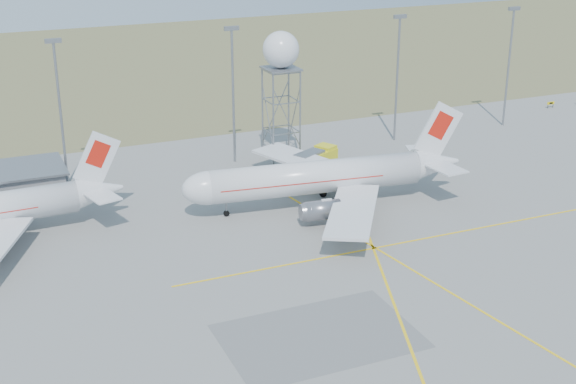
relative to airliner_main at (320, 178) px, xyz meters
name	(u,v)px	position (x,y,z in m)	size (l,w,h in m)	color
grass_strip	(169,64)	(5.96, 95.58, -3.95)	(400.00, 120.00, 0.03)	#636839
mast_a	(59,101)	(-29.04, 21.58, 8.10)	(2.20, 0.50, 20.50)	gray
mast_b	(233,84)	(-4.04, 21.58, 8.10)	(2.20, 0.50, 20.50)	gray
mast_c	(398,68)	(23.96, 21.58, 8.10)	(2.20, 0.50, 20.50)	gray
mast_d	(509,57)	(45.96, 21.58, 8.10)	(2.20, 0.50, 20.50)	gray
taxi_sign_near	(551,103)	(61.56, 27.57, -3.08)	(1.60, 0.17, 1.20)	black
airliner_main	(320,178)	(0.00, 0.00, 0.00)	(38.03, 36.74, 12.95)	silver
radar_tower	(281,89)	(2.94, 19.84, 7.04)	(5.42, 5.42, 19.63)	gray
fire_truck	(314,161)	(5.04, 12.45, -2.33)	(8.86, 6.47, 3.41)	yellow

